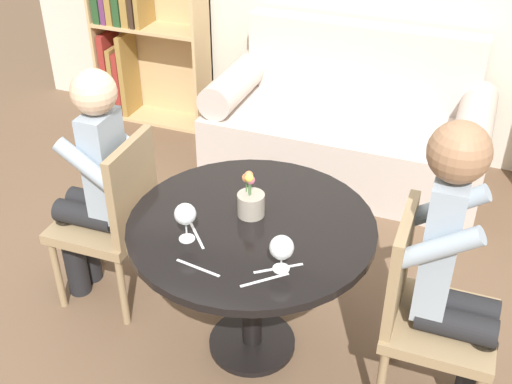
% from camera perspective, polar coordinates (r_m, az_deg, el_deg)
% --- Properties ---
extents(ground_plane, '(16.00, 16.00, 0.00)m').
position_cam_1_polar(ground_plane, '(3.08, -0.35, -13.38)').
color(ground_plane, brown).
extents(round_table, '(1.02, 1.02, 0.70)m').
position_cam_1_polar(round_table, '(2.69, -0.39, -4.89)').
color(round_table, black).
rests_on(round_table, ground_plane).
extents(couch, '(1.74, 0.80, 0.92)m').
position_cam_1_polar(couch, '(4.19, 8.13, 5.56)').
color(couch, beige).
rests_on(couch, ground_plane).
extents(bookshelf_left, '(0.84, 0.28, 1.44)m').
position_cam_1_polar(bookshelf_left, '(4.85, -10.58, 14.55)').
color(bookshelf_left, tan).
rests_on(bookshelf_left, ground_plane).
extents(chair_left, '(0.43, 0.43, 0.90)m').
position_cam_1_polar(chair_left, '(3.09, -12.44, -2.00)').
color(chair_left, '#937A56').
rests_on(chair_left, ground_plane).
extents(chair_right, '(0.42, 0.42, 0.90)m').
position_cam_1_polar(chair_right, '(2.62, 14.75, -9.92)').
color(chair_right, '#937A56').
rests_on(chair_right, ground_plane).
extents(person_left, '(0.42, 0.35, 1.22)m').
position_cam_1_polar(person_left, '(3.05, -14.25, 0.67)').
color(person_left, black).
rests_on(person_left, ground_plane).
extents(person_right, '(0.42, 0.34, 1.30)m').
position_cam_1_polar(person_right, '(2.48, 17.35, -6.77)').
color(person_right, black).
rests_on(person_right, ground_plane).
extents(wine_glass_left, '(0.09, 0.09, 0.16)m').
position_cam_1_polar(wine_glass_left, '(2.47, -6.31, -2.06)').
color(wine_glass_left, white).
rests_on(wine_glass_left, round_table).
extents(wine_glass_right, '(0.09, 0.09, 0.15)m').
position_cam_1_polar(wine_glass_right, '(2.33, 2.29, -5.04)').
color(wine_glass_right, white).
rests_on(wine_glass_right, round_table).
extents(flower_vase, '(0.11, 0.11, 0.21)m').
position_cam_1_polar(flower_vase, '(2.62, -0.48, -0.81)').
color(flower_vase, '#9E9384').
rests_on(flower_vase, round_table).
extents(knife_left_setting, '(0.19, 0.04, 0.00)m').
position_cam_1_polar(knife_left_setting, '(2.40, -5.18, -6.74)').
color(knife_left_setting, silver).
rests_on(knife_left_setting, round_table).
extents(fork_left_setting, '(0.15, 0.14, 0.00)m').
position_cam_1_polar(fork_left_setting, '(2.34, 0.78, -7.82)').
color(fork_left_setting, silver).
rests_on(fork_left_setting, round_table).
extents(knife_right_setting, '(0.16, 0.12, 0.00)m').
position_cam_1_polar(knife_right_setting, '(2.39, 2.00, -6.79)').
color(knife_right_setting, silver).
rests_on(knife_right_setting, round_table).
extents(fork_right_setting, '(0.13, 0.15, 0.00)m').
position_cam_1_polar(fork_right_setting, '(2.56, -5.31, -3.81)').
color(fork_right_setting, silver).
rests_on(fork_right_setting, round_table).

